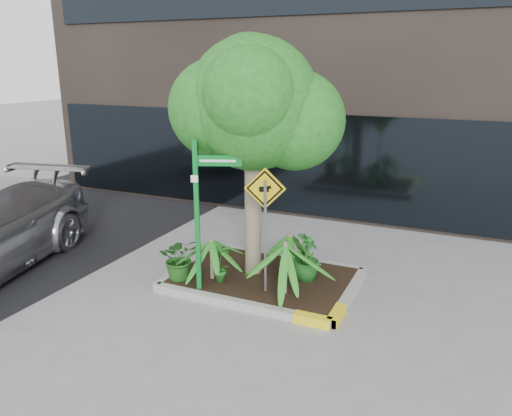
% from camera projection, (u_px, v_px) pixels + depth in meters
% --- Properties ---
extents(ground, '(80.00, 80.00, 0.00)m').
position_uv_depth(ground, '(247.00, 287.00, 9.02)').
color(ground, gray).
rests_on(ground, ground).
extents(planter, '(3.35, 2.36, 0.15)m').
position_uv_depth(planter, '(265.00, 279.00, 9.14)').
color(planter, '#9E9E99').
rests_on(planter, ground).
extents(tree, '(2.95, 2.62, 4.43)m').
position_uv_depth(tree, '(253.00, 104.00, 8.49)').
color(tree, gray).
rests_on(tree, ground).
extents(palm_front, '(1.03, 1.03, 1.15)m').
position_uv_depth(palm_front, '(286.00, 245.00, 8.23)').
color(palm_front, gray).
rests_on(palm_front, ground).
extents(palm_left, '(0.87, 0.87, 0.96)m').
position_uv_depth(palm_left, '(211.00, 241.00, 8.84)').
color(palm_left, gray).
rests_on(palm_left, ground).
extents(palm_back, '(0.76, 0.76, 0.85)m').
position_uv_depth(palm_back, '(289.00, 235.00, 9.37)').
color(palm_back, gray).
rests_on(palm_back, ground).
extents(shrub_a, '(1.00, 1.00, 0.80)m').
position_uv_depth(shrub_a, '(180.00, 258.00, 8.92)').
color(shrub_a, '#1B4E16').
rests_on(shrub_a, planter).
extents(shrub_b, '(0.57, 0.57, 0.84)m').
position_uv_depth(shrub_b, '(307.00, 257.00, 8.90)').
color(shrub_b, '#1C5E1C').
rests_on(shrub_b, planter).
extents(shrub_c, '(0.49, 0.49, 0.75)m').
position_uv_depth(shrub_c, '(221.00, 262.00, 8.80)').
color(shrub_c, '#246F22').
rests_on(shrub_c, planter).
extents(shrub_d, '(0.45, 0.45, 0.73)m').
position_uv_depth(shrub_d, '(300.00, 253.00, 9.25)').
color(shrub_d, '#28671D').
rests_on(shrub_d, planter).
extents(street_sign_post, '(0.99, 0.77, 2.73)m').
position_uv_depth(street_sign_post, '(200.00, 202.00, 8.26)').
color(street_sign_post, '#0A7726').
rests_on(street_sign_post, ground).
extents(cattle_sign, '(0.64, 0.28, 2.17)m').
position_uv_depth(cattle_sign, '(265.00, 211.00, 8.00)').
color(cattle_sign, slate).
rests_on(cattle_sign, ground).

